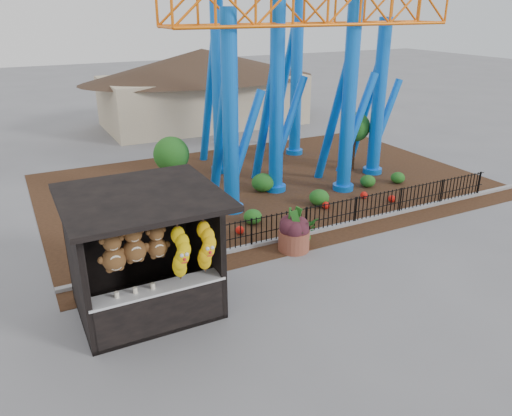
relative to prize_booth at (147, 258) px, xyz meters
name	(u,v)px	position (x,y,z in m)	size (l,w,h in m)	color
ground	(276,301)	(3.01, -0.89, -1.55)	(120.00, 120.00, 0.00)	slate
mulch_bed	(266,184)	(7.01, 7.11, -1.54)	(18.00, 12.00, 0.02)	#331E11
curb	(336,227)	(7.01, 2.11, -1.49)	(18.00, 0.18, 0.12)	gray
prize_booth	(147,258)	(0.00, 0.00, 0.00)	(3.50, 3.40, 3.12)	black
picket_fence	(358,210)	(7.91, 2.11, -1.05)	(12.20, 0.06, 1.00)	black
roller_coaster	(290,21)	(8.13, 7.34, 4.90)	(11.00, 6.37, 10.82)	blue
terracotta_planter	(294,240)	(4.90, 1.40, -1.22)	(0.97, 0.97, 0.65)	brown
planter_foliage	(294,221)	(4.90, 1.40, -0.57)	(0.70, 0.70, 0.64)	#37161E
potted_plant	(302,233)	(5.15, 1.36, -1.03)	(0.93, 0.80, 1.03)	#2A5719
landscaping	(305,190)	(7.66, 5.07, -1.23)	(8.58, 3.95, 0.73)	#1D5519
pavilion	(203,75)	(9.01, 19.11, 1.52)	(15.00, 15.00, 4.80)	#BFAD8C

